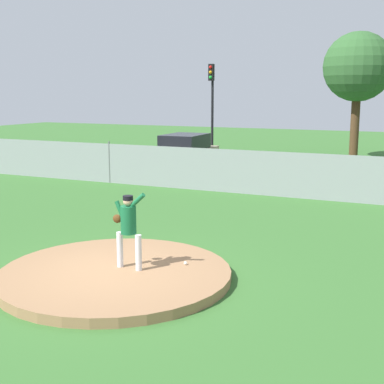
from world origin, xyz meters
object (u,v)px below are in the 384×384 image
(pitcher_youth, at_px, (128,224))
(parked_car_champagne, at_px, (185,154))
(traffic_cone_orange, at_px, (192,177))
(traffic_light_near, at_px, (212,96))
(baseball, at_px, (185,263))

(pitcher_youth, bearing_deg, parked_car_champagne, 110.78)
(pitcher_youth, height_order, parked_car_champagne, pitcher_youth)
(traffic_cone_orange, relative_size, traffic_light_near, 0.10)
(baseball, relative_size, traffic_light_near, 0.01)
(pitcher_youth, height_order, baseball, pitcher_youth)
(baseball, bearing_deg, traffic_light_near, 110.75)
(pitcher_youth, relative_size, traffic_cone_orange, 2.96)
(baseball, height_order, traffic_light_near, traffic_light_near)
(parked_car_champagne, distance_m, traffic_cone_orange, 3.25)
(traffic_cone_orange, distance_m, traffic_light_near, 8.25)
(pitcher_youth, distance_m, traffic_cone_orange, 11.91)
(parked_car_champagne, distance_m, traffic_light_near, 5.29)
(baseball, distance_m, parked_car_champagne, 14.77)
(pitcher_youth, xyz_separation_m, baseball, (0.97, 0.69, -0.91))
(pitcher_youth, relative_size, traffic_light_near, 0.31)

